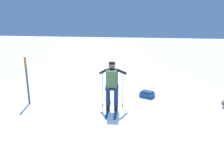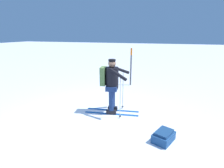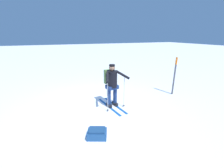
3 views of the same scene
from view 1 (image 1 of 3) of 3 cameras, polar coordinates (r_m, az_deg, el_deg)
name	(u,v)px [view 1 (image 1 of 3)]	position (r m, az deg, el deg)	size (l,w,h in m)	color
ground_plane	(128,114)	(7.32, 4.29, -7.95)	(80.00, 80.00, 0.00)	white
skier	(112,83)	(7.35, -0.01, 0.38)	(0.99, 1.71, 1.69)	#144C9E
dropped_backpack	(147,94)	(9.01, 9.15, -2.68)	(0.63, 0.55, 0.26)	navy
trail_marker	(27,77)	(8.53, -21.36, 1.65)	(0.08, 0.08, 1.76)	#4C4C51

